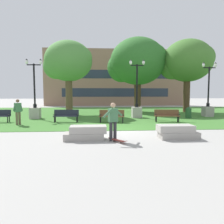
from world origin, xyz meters
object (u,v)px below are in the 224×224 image
Objects in this scene: person_skateboarder at (113,119)px; park_bench_near_right at (167,115)px; concrete_block_center at (86,133)px; lamp_post_right at (35,107)px; park_bench_near_left at (66,115)px; person_bystander_near_lawn at (18,110)px; park_bench_far_left at (112,115)px; concrete_block_left at (177,132)px; lamp_post_center at (137,106)px; trash_bin at (188,112)px; lamp_post_left at (208,105)px; skateboard at (118,140)px.

person_skateboarder reaches higher than park_bench_near_right.
lamp_post_right is at bearing 118.45° from concrete_block_center.
person_bystander_near_lawn is at bearing -158.45° from park_bench_near_left.
park_bench_near_left is (-1.71, 6.03, 0.23)m from concrete_block_center.
park_bench_far_left is at bearing 86.48° from person_skateboarder.
lamp_post_center is at bearing 92.16° from concrete_block_left.
park_bench_near_right is 1.93× the size of trash_bin.
lamp_post_center is 5.15× the size of trash_bin.
trash_bin is at bearing 12.68° from person_bystander_near_lawn.
park_bench_near_left is 12.59m from lamp_post_left.
trash_bin is 13.24m from person_bystander_near_lawn.
person_bystander_near_lawn reaches higher than person_skateboarder.
lamp_post_center is (2.73, 8.89, 0.05)m from person_skateboarder.
person_skateboarder is 0.94× the size of park_bench_near_left.
lamp_post_center reaches higher than concrete_block_center.
concrete_block_left is 3.14m from person_skateboarder.
park_bench_near_right is at bearing -140.10° from trash_bin.
concrete_block_center is 2.00× the size of trash_bin.
lamp_post_right is (-2.87, 2.41, 0.48)m from park_bench_near_left.
person_bystander_near_lawn is at bearing -156.86° from lamp_post_center.
trash_bin is at bearing -10.60° from lamp_post_center.
park_bench_near_right is 10.63m from lamp_post_right.
park_bench_far_left is (-4.07, -0.04, 0.00)m from park_bench_near_right.
lamp_post_left reaches higher than concrete_block_center.
park_bench_near_right is (1.38, 5.66, 0.23)m from concrete_block_left.
concrete_block_center is 7.98m from park_bench_near_right.
concrete_block_left is 5.83m from park_bench_near_right.
park_bench_far_left is 9.57m from lamp_post_left.
lamp_post_center reaches higher than skateboard.
skateboard is 13.28m from lamp_post_left.
lamp_post_right is 8.53m from lamp_post_center.
park_bench_near_right is 4.07m from park_bench_far_left.
lamp_post_left reaches higher than park_bench_near_left.
skateboard is at bearing -24.24° from concrete_block_center.
trash_bin reaches higher than park_bench_near_right.
lamp_post_right is at bearing -178.02° from lamp_post_left.
person_bystander_near_lawn is at bearing 138.79° from person_skateboarder.
lamp_post_right is (-5.98, 9.08, 0.93)m from skateboard.
lamp_post_left is 0.99× the size of lamp_post_right.
trash_bin reaches higher than park_bench_near_left.
lamp_post_left is at bearing 27.61° from trash_bin.
park_bench_near_left is (-3.11, 6.66, 0.45)m from skateboard.
concrete_block_center is 4.28m from concrete_block_left.
person_bystander_near_lawn reaches higher than park_bench_near_right.
park_bench_near_left is at bearing 115.00° from skateboard.
park_bench_near_left is at bearing 105.82° from concrete_block_center.
lamp_post_right is 2.86× the size of person_bystander_near_lawn.
lamp_post_right is 12.81m from trash_bin.
skateboard is 7.37m from park_bench_near_left.
lamp_post_right is at bearing -179.31° from lamp_post_center.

